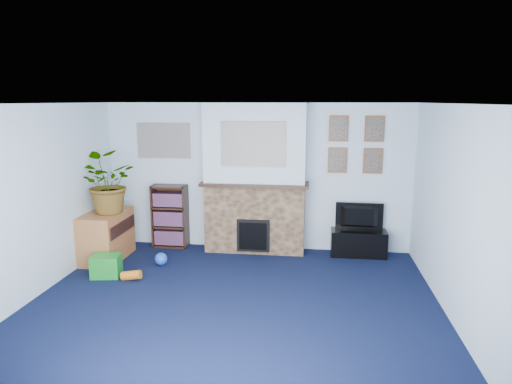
# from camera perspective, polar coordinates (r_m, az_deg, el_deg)

# --- Properties ---
(floor) EXTENTS (5.00, 4.50, 0.01)m
(floor) POSITION_cam_1_polar(r_m,az_deg,el_deg) (5.71, -2.90, -13.89)
(floor) COLOR black
(floor) RESTS_ON ground
(ceiling) EXTENTS (5.00, 4.50, 0.01)m
(ceiling) POSITION_cam_1_polar(r_m,az_deg,el_deg) (5.16, -3.18, 10.98)
(ceiling) COLOR white
(ceiling) RESTS_ON wall_back
(wall_back) EXTENTS (5.00, 0.04, 2.40)m
(wall_back) POSITION_cam_1_polar(r_m,az_deg,el_deg) (7.49, 0.07, 1.90)
(wall_back) COLOR silver
(wall_back) RESTS_ON ground
(wall_front) EXTENTS (5.00, 0.04, 2.40)m
(wall_front) POSITION_cam_1_polar(r_m,az_deg,el_deg) (3.22, -10.40, -11.36)
(wall_front) COLOR silver
(wall_front) RESTS_ON ground
(wall_left) EXTENTS (0.04, 4.50, 2.40)m
(wall_left) POSITION_cam_1_polar(r_m,az_deg,el_deg) (6.26, -26.19, -1.19)
(wall_left) COLOR silver
(wall_left) RESTS_ON ground
(wall_right) EXTENTS (0.04, 4.50, 2.40)m
(wall_right) POSITION_cam_1_polar(r_m,az_deg,el_deg) (5.45, 23.81, -2.71)
(wall_right) COLOR silver
(wall_right) RESTS_ON ground
(chimney_breast) EXTENTS (1.72, 0.50, 2.40)m
(chimney_breast) POSITION_cam_1_polar(r_m,az_deg,el_deg) (7.29, -0.14, 1.51)
(chimney_breast) COLOR brown
(chimney_breast) RESTS_ON ground
(collage_main) EXTENTS (1.00, 0.03, 0.68)m
(collage_main) POSITION_cam_1_polar(r_m,az_deg,el_deg) (7.00, -0.36, 6.02)
(collage_main) COLOR gray
(collage_main) RESTS_ON chimney_breast
(collage_left) EXTENTS (0.90, 0.03, 0.58)m
(collage_left) POSITION_cam_1_polar(r_m,az_deg,el_deg) (7.75, -11.45, 6.32)
(collage_left) COLOR gray
(collage_left) RESTS_ON wall_back
(portrait_tl) EXTENTS (0.30, 0.03, 0.40)m
(portrait_tl) POSITION_cam_1_polar(r_m,az_deg,el_deg) (7.33, 10.28, 7.81)
(portrait_tl) COLOR brown
(portrait_tl) RESTS_ON wall_back
(portrait_tr) EXTENTS (0.30, 0.03, 0.40)m
(portrait_tr) POSITION_cam_1_polar(r_m,az_deg,el_deg) (7.37, 14.59, 7.65)
(portrait_tr) COLOR brown
(portrait_tr) RESTS_ON wall_back
(portrait_bl) EXTENTS (0.30, 0.03, 0.40)m
(portrait_bl) POSITION_cam_1_polar(r_m,az_deg,el_deg) (7.37, 10.15, 3.93)
(portrait_bl) COLOR brown
(portrait_bl) RESTS_ON wall_back
(portrait_br) EXTENTS (0.30, 0.03, 0.40)m
(portrait_br) POSITION_cam_1_polar(r_m,az_deg,el_deg) (7.42, 14.40, 3.79)
(portrait_br) COLOR brown
(portrait_br) RESTS_ON wall_back
(tv_stand) EXTENTS (0.87, 0.37, 0.41)m
(tv_stand) POSITION_cam_1_polar(r_m,az_deg,el_deg) (7.48, 12.68, -6.09)
(tv_stand) COLOR black
(tv_stand) RESTS_ON ground
(television) EXTENTS (0.75, 0.12, 0.43)m
(television) POSITION_cam_1_polar(r_m,az_deg,el_deg) (7.39, 12.80, -3.08)
(television) COLOR black
(television) RESTS_ON tv_stand
(bookshelf) EXTENTS (0.58, 0.28, 1.05)m
(bookshelf) POSITION_cam_1_polar(r_m,az_deg,el_deg) (7.81, -10.66, -3.14)
(bookshelf) COLOR black
(bookshelf) RESTS_ON ground
(sideboard) EXTENTS (0.53, 0.96, 0.75)m
(sideboard) POSITION_cam_1_polar(r_m,az_deg,el_deg) (7.48, -18.19, -5.37)
(sideboard) COLOR #A86436
(sideboard) RESTS_ON ground
(potted_plant) EXTENTS (0.87, 0.77, 0.92)m
(potted_plant) POSITION_cam_1_polar(r_m,az_deg,el_deg) (7.23, -18.42, 1.03)
(potted_plant) COLOR #26661E
(potted_plant) RESTS_ON sideboard
(mantel_clock) EXTENTS (0.09, 0.05, 0.12)m
(mantel_clock) POSITION_cam_1_polar(r_m,az_deg,el_deg) (7.26, -1.19, 1.75)
(mantel_clock) COLOR gold
(mantel_clock) RESTS_ON chimney_breast
(mantel_candle) EXTENTS (0.05, 0.05, 0.16)m
(mantel_candle) POSITION_cam_1_polar(r_m,az_deg,el_deg) (7.21, 2.21, 1.75)
(mantel_candle) COLOR #B2BFC6
(mantel_candle) RESTS_ON chimney_breast
(mantel_teddy) EXTENTS (0.13, 0.13, 0.13)m
(mantel_teddy) POSITION_cam_1_polar(r_m,az_deg,el_deg) (7.33, -4.48, 1.78)
(mantel_teddy) COLOR gray
(mantel_teddy) RESTS_ON chimney_breast
(mantel_can) EXTENTS (0.06, 0.06, 0.12)m
(mantel_can) POSITION_cam_1_polar(r_m,az_deg,el_deg) (7.19, 5.19, 1.53)
(mantel_can) COLOR yellow
(mantel_can) RESTS_ON chimney_breast
(green_crate) EXTENTS (0.43, 0.37, 0.31)m
(green_crate) POSITION_cam_1_polar(r_m,az_deg,el_deg) (6.83, -18.20, -8.85)
(green_crate) COLOR #198C26
(green_crate) RESTS_ON ground
(toy_ball) EXTENTS (0.19, 0.19, 0.19)m
(toy_ball) POSITION_cam_1_polar(r_m,az_deg,el_deg) (7.07, -11.78, -8.24)
(toy_ball) COLOR blue
(toy_ball) RESTS_ON ground
(toy_block) EXTENTS (0.20, 0.20, 0.21)m
(toy_block) POSITION_cam_1_polar(r_m,az_deg,el_deg) (6.85, -18.73, -9.09)
(toy_block) COLOR yellow
(toy_block) RESTS_ON ground
(toy_tube) EXTENTS (0.28, 0.12, 0.16)m
(toy_tube) POSITION_cam_1_polar(r_m,az_deg,el_deg) (6.61, -15.33, -10.01)
(toy_tube) COLOR orange
(toy_tube) RESTS_ON ground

